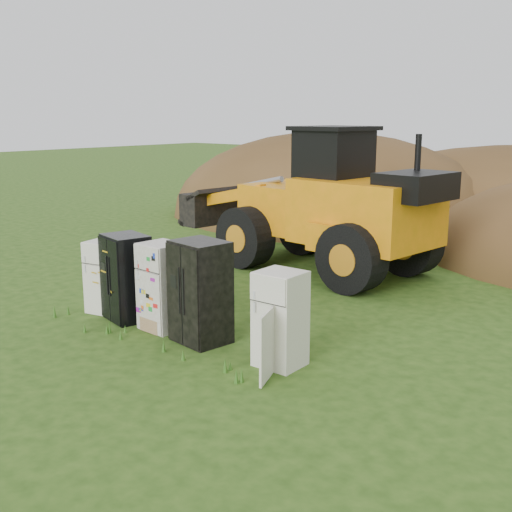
{
  "coord_description": "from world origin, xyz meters",
  "views": [
    {
      "loc": [
        8.67,
        -8.22,
        4.23
      ],
      "look_at": [
        0.18,
        2.0,
        1.27
      ],
      "focal_mm": 45.0,
      "sensor_mm": 36.0,
      "label": 1
    }
  ],
  "objects_px": {
    "fridge_dark_mid": "(201,292)",
    "wheel_loader": "(305,197)",
    "fridge_sticker": "(163,286)",
    "fridge_open_door": "(280,319)",
    "fridge_leftmost": "(106,277)",
    "fridge_black_side": "(127,278)"
  },
  "relations": [
    {
      "from": "fridge_black_side",
      "to": "fridge_dark_mid",
      "type": "xyz_separation_m",
      "value": [
        2.13,
        0.02,
        0.07
      ]
    },
    {
      "from": "fridge_dark_mid",
      "to": "fridge_open_door",
      "type": "height_order",
      "value": "fridge_dark_mid"
    },
    {
      "from": "fridge_sticker",
      "to": "fridge_open_door",
      "type": "distance_m",
      "value": 2.96
    },
    {
      "from": "fridge_sticker",
      "to": "fridge_dark_mid",
      "type": "height_order",
      "value": "fridge_dark_mid"
    },
    {
      "from": "fridge_dark_mid",
      "to": "fridge_open_door",
      "type": "xyz_separation_m",
      "value": [
        1.87,
        0.02,
        -0.14
      ]
    },
    {
      "from": "fridge_dark_mid",
      "to": "fridge_sticker",
      "type": "bearing_deg",
      "value": -174.0
    },
    {
      "from": "fridge_leftmost",
      "to": "fridge_dark_mid",
      "type": "height_order",
      "value": "fridge_dark_mid"
    },
    {
      "from": "fridge_leftmost",
      "to": "fridge_black_side",
      "type": "xyz_separation_m",
      "value": [
        0.77,
        -0.05,
        0.12
      ]
    },
    {
      "from": "fridge_black_side",
      "to": "fridge_sticker",
      "type": "xyz_separation_m",
      "value": [
        1.04,
        0.06,
        -0.02
      ]
    },
    {
      "from": "fridge_leftmost",
      "to": "wheel_loader",
      "type": "xyz_separation_m",
      "value": [
        0.81,
        6.24,
        1.17
      ]
    },
    {
      "from": "fridge_open_door",
      "to": "fridge_sticker",
      "type": "bearing_deg",
      "value": 177.95
    },
    {
      "from": "fridge_black_side",
      "to": "wheel_loader",
      "type": "relative_size",
      "value": 0.22
    },
    {
      "from": "fridge_black_side",
      "to": "fridge_open_door",
      "type": "xyz_separation_m",
      "value": [
        4.0,
        0.04,
        -0.07
      ]
    },
    {
      "from": "fridge_sticker",
      "to": "fridge_dark_mid",
      "type": "xyz_separation_m",
      "value": [
        1.09,
        -0.04,
        0.09
      ]
    },
    {
      "from": "fridge_open_door",
      "to": "fridge_leftmost",
      "type": "bearing_deg",
      "value": 178.22
    },
    {
      "from": "fridge_dark_mid",
      "to": "wheel_loader",
      "type": "height_order",
      "value": "wheel_loader"
    },
    {
      "from": "wheel_loader",
      "to": "fridge_sticker",
      "type": "bearing_deg",
      "value": -74.77
    },
    {
      "from": "fridge_leftmost",
      "to": "wheel_loader",
      "type": "bearing_deg",
      "value": 69.66
    },
    {
      "from": "fridge_leftmost",
      "to": "fridge_sticker",
      "type": "xyz_separation_m",
      "value": [
        1.81,
        0.01,
        0.09
      ]
    },
    {
      "from": "fridge_black_side",
      "to": "fridge_dark_mid",
      "type": "distance_m",
      "value": 2.13
    },
    {
      "from": "fridge_sticker",
      "to": "fridge_open_door",
      "type": "xyz_separation_m",
      "value": [
        2.96,
        -0.02,
        -0.05
      ]
    },
    {
      "from": "wheel_loader",
      "to": "fridge_black_side",
      "type": "bearing_deg",
      "value": -84.27
    }
  ]
}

